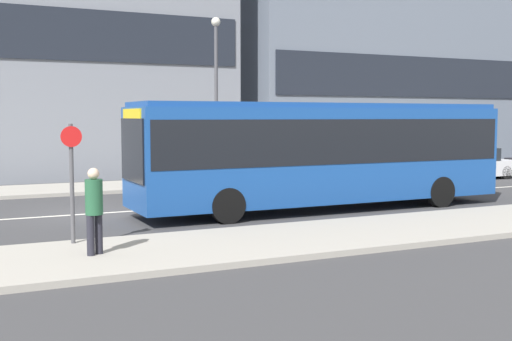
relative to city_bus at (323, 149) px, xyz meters
The scene contains 11 objects.
ground_plane 7.03m from the city_bus, 161.53° to the left, with size 120.00×120.00×0.00m, color #3A3A3D.
sidewalk_near 7.84m from the city_bus, 147.48° to the right, with size 44.00×3.50×0.13m.
sidewalk_far 10.73m from the city_bus, 127.45° to the left, with size 44.00×3.50×0.13m.
lane_centerline 7.03m from the city_bus, 161.53° to the left, with size 41.80×0.16×0.01m.
apartment_block_right_tower 20.12m from the city_bus, 47.22° to the left, with size 17.43×4.35×18.19m.
city_bus is the anchor object (origin of this frame).
parked_car_0 8.13m from the city_bus, 42.73° to the left, with size 4.60×1.71×1.33m.
parked_car_1 12.38m from the city_bus, 25.79° to the left, with size 4.42×1.73×1.40m.
pedestrian_near_stop 8.74m from the city_bus, 152.04° to the right, with size 0.34×0.34×1.71m.
bus_stop_sign 8.34m from the city_bus, 160.82° to the right, with size 0.44×0.12×2.55m.
street_lamp 7.65m from the city_bus, 94.15° to the left, with size 0.36×0.36×6.61m.
Camera 1 is at (-3.75, -18.77, 2.84)m, focal length 45.00 mm.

